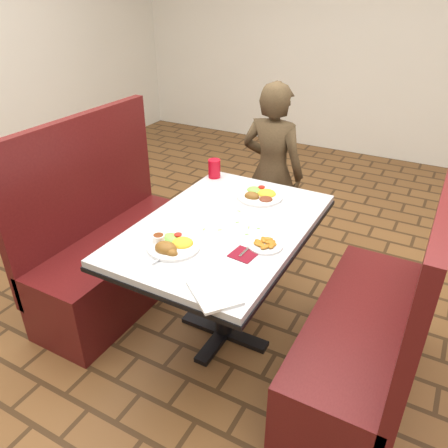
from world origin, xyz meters
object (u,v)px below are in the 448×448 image
at_px(diner_person, 272,173).
at_px(near_dinner_plate, 172,243).
at_px(plantain_plate, 265,244).
at_px(red_tumbler, 214,169).
at_px(booth_bench_right, 369,339).
at_px(booth_bench_left, 114,252).
at_px(dining_table, 224,240).
at_px(far_dinner_plate, 260,193).

height_order(diner_person, near_dinner_plate, diner_person).
distance_m(plantain_plate, red_tumbler, 0.86).
bearing_deg(red_tumbler, booth_bench_right, -23.83).
xyz_separation_m(booth_bench_left, diner_person, (0.64, 0.99, 0.31)).
bearing_deg(red_tumbler, booth_bench_left, -131.88).
relative_size(dining_table, plantain_plate, 7.30).
distance_m(dining_table, diner_person, 1.01).
bearing_deg(diner_person, dining_table, 100.60).
height_order(dining_table, booth_bench_left, booth_bench_left).
bearing_deg(near_dinner_plate, booth_bench_left, 155.69).
height_order(dining_table, red_tumbler, red_tumbler).
relative_size(dining_table, booth_bench_left, 1.01).
height_order(booth_bench_left, booth_bench_right, same).
bearing_deg(booth_bench_left, plantain_plate, -5.05).
bearing_deg(near_dinner_plate, far_dinner_plate, 79.15).
xyz_separation_m(booth_bench_right, diner_person, (-0.95, 0.99, 0.31)).
bearing_deg(dining_table, diner_person, 98.78).
xyz_separation_m(diner_person, red_tumbler, (-0.19, -0.49, 0.17)).
relative_size(plantain_plate, red_tumbler, 1.43).
bearing_deg(booth_bench_left, near_dinner_plate, -24.31).
distance_m(booth_bench_left, far_dinner_plate, 1.01).
bearing_deg(diner_person, plantain_plate, 113.17).
height_order(far_dinner_plate, red_tumbler, red_tumbler).
bearing_deg(booth_bench_right, near_dinner_plate, -160.71).
relative_size(booth_bench_right, plantain_plate, 7.23).
bearing_deg(diner_person, booth_bench_right, 135.56).
distance_m(far_dinner_plate, plantain_plate, 0.53).
distance_m(near_dinner_plate, red_tumbler, 0.86).
distance_m(dining_table, plantain_plate, 0.31).
distance_m(dining_table, near_dinner_plate, 0.35).
relative_size(booth_bench_left, diner_person, 0.94).
height_order(booth_bench_right, red_tumbler, booth_bench_right).
bearing_deg(booth_bench_left, far_dinner_plate, 24.42).
xyz_separation_m(booth_bench_right, plantain_plate, (-0.53, -0.09, 0.43)).
relative_size(dining_table, near_dinner_plate, 4.87).
height_order(booth_bench_left, red_tumbler, booth_bench_left).
relative_size(far_dinner_plate, red_tumbler, 2.26).
height_order(booth_bench_left, diner_person, diner_person).
xyz_separation_m(booth_bench_right, red_tumbler, (-1.14, 0.51, 0.48)).
distance_m(dining_table, far_dinner_plate, 0.40).
bearing_deg(far_dinner_plate, booth_bench_left, -155.58).
height_order(booth_bench_right, plantain_plate, booth_bench_right).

